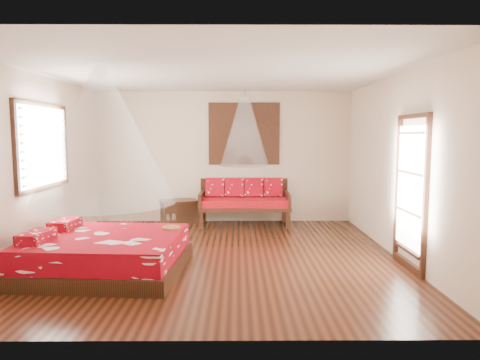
% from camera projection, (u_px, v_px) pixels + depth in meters
% --- Properties ---
extents(room, '(5.54, 5.54, 2.84)m').
position_uv_depth(room, '(217.00, 166.00, 6.49)').
color(room, black).
rests_on(room, ground).
extents(bed, '(2.19, 2.01, 0.64)m').
position_uv_depth(bed, '(105.00, 253.00, 5.87)').
color(bed, black).
rests_on(bed, floor).
extents(daybed, '(1.87, 0.83, 0.96)m').
position_uv_depth(daybed, '(244.00, 200.00, 8.96)').
color(daybed, black).
rests_on(daybed, floor).
extents(storage_chest, '(0.88, 0.76, 0.51)m').
position_uv_depth(storage_chest, '(179.00, 212.00, 9.04)').
color(storage_chest, black).
rests_on(storage_chest, floor).
extents(shutter_panel, '(1.52, 0.06, 1.32)m').
position_uv_depth(shutter_panel, '(244.00, 134.00, 9.14)').
color(shutter_panel, black).
rests_on(shutter_panel, wall_back).
extents(window_left, '(0.10, 1.74, 1.34)m').
position_uv_depth(window_left, '(44.00, 146.00, 6.64)').
color(window_left, black).
rests_on(window_left, wall_left).
extents(glazed_door, '(0.08, 1.02, 2.16)m').
position_uv_depth(glazed_door, '(410.00, 193.00, 5.95)').
color(glazed_door, black).
rests_on(glazed_door, floor).
extents(wine_tray, '(0.28, 0.28, 0.22)m').
position_uv_depth(wine_tray, '(171.00, 225.00, 6.28)').
color(wine_tray, brown).
rests_on(wine_tray, bed).
extents(mosquito_net_main, '(1.91, 1.91, 1.80)m').
position_uv_depth(mosquito_net_main, '(102.00, 137.00, 5.70)').
color(mosquito_net_main, white).
rests_on(mosquito_net_main, ceiling).
extents(mosquito_net_daybed, '(0.99, 0.99, 1.50)m').
position_uv_depth(mosquito_net_daybed, '(245.00, 129.00, 8.67)').
color(mosquito_net_daybed, white).
rests_on(mosquito_net_daybed, ceiling).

